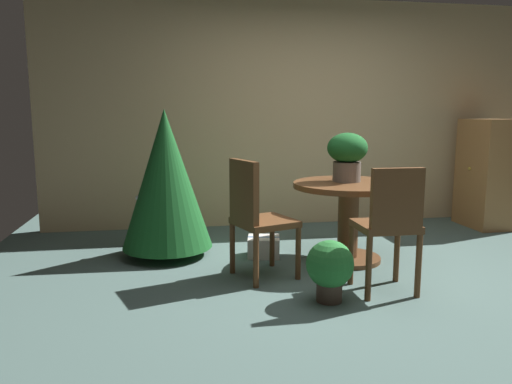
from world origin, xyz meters
name	(u,v)px	position (x,y,z in m)	size (l,w,h in m)	color
ground_plane	(374,283)	(0.00, 0.00, 0.00)	(6.60, 6.60, 0.00)	#4C6660
back_wall_panel	(303,114)	(0.00, 2.20, 1.30)	(6.00, 0.10, 2.60)	tan
round_dining_table	(348,208)	(0.00, 0.61, 0.48)	(0.98, 0.98, 0.71)	brown
flower_vase	(347,153)	(0.00, 0.68, 0.96)	(0.36, 0.36, 0.43)	#665B51
wooden_chair_left	(256,213)	(-0.89, 0.29, 0.53)	(0.55, 0.56, 0.95)	brown
wooden_chair_near	(389,222)	(0.00, -0.22, 0.54)	(0.42, 0.39, 0.94)	brown
holiday_tree	(166,179)	(-1.59, 1.04, 0.72)	(0.82, 0.82, 1.35)	brown
gift_box_cream	(264,247)	(-0.72, 0.86, 0.09)	(0.33, 0.31, 0.18)	silver
wooden_cabinet	(488,173)	(2.07, 1.63, 0.62)	(0.49, 0.63, 1.25)	#9E6B3D
potted_plant	(330,267)	(-0.46, -0.29, 0.25)	(0.33, 0.33, 0.44)	#4C382D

